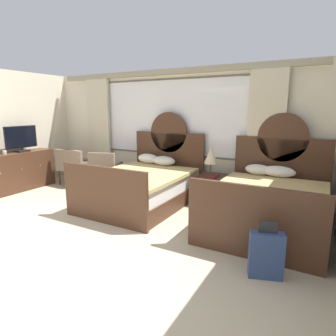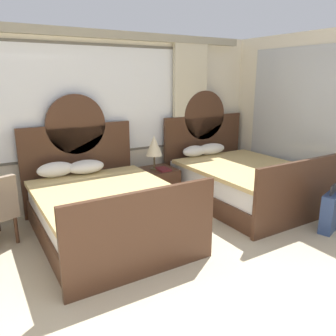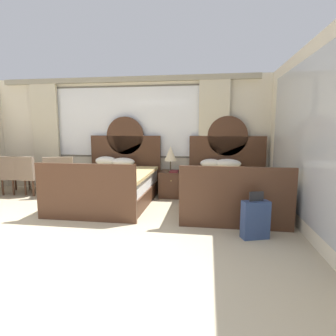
{
  "view_description": "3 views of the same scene",
  "coord_description": "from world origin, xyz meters",
  "px_view_note": "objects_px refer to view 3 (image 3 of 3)",
  "views": [
    {
      "loc": [
        3.05,
        -1.38,
        1.85
      ],
      "look_at": [
        0.89,
        2.52,
        0.92
      ],
      "focal_mm": 30.64,
      "sensor_mm": 36.0,
      "label": 1
    },
    {
      "loc": [
        -1.4,
        -0.75,
        2.01
      ],
      "look_at": [
        0.6,
        2.56,
        0.96
      ],
      "focal_mm": 35.76,
      "sensor_mm": 36.0,
      "label": 2
    },
    {
      "loc": [
        1.94,
        -2.02,
        1.5
      ],
      "look_at": [
        1.26,
        2.52,
        0.83
      ],
      "focal_mm": 28.95,
      "sensor_mm": 36.0,
      "label": 3
    }
  ],
  "objects_px": {
    "bed_near_mirror": "(229,188)",
    "book_on_nightstand": "(174,171)",
    "nightstand_between_beds": "(173,184)",
    "table_lamp_on_nightstand": "(171,154)",
    "suitcase_on_floor": "(255,219)",
    "bed_near_window": "(111,185)",
    "armchair_by_window_right": "(17,173)",
    "armchair_by_window_left": "(60,174)",
    "armchair_by_window_centre": "(28,173)"
  },
  "relations": [
    {
      "from": "bed_near_window",
      "to": "table_lamp_on_nightstand",
      "type": "xyz_separation_m",
      "value": [
        1.13,
        0.7,
        0.58
      ]
    },
    {
      "from": "armchair_by_window_centre",
      "to": "suitcase_on_floor",
      "type": "bearing_deg",
      "value": -21.67
    },
    {
      "from": "bed_near_mirror",
      "to": "suitcase_on_floor",
      "type": "bearing_deg",
      "value": -80.65
    },
    {
      "from": "armchair_by_window_centre",
      "to": "nightstand_between_beds",
      "type": "bearing_deg",
      "value": 4.72
    },
    {
      "from": "bed_near_window",
      "to": "book_on_nightstand",
      "type": "xyz_separation_m",
      "value": [
        1.23,
        0.58,
        0.21
      ]
    },
    {
      "from": "bed_near_mirror",
      "to": "suitcase_on_floor",
      "type": "xyz_separation_m",
      "value": [
        0.24,
        -1.46,
        -0.1
      ]
    },
    {
      "from": "armchair_by_window_centre",
      "to": "book_on_nightstand",
      "type": "bearing_deg",
      "value": 2.77
    },
    {
      "from": "armchair_by_window_left",
      "to": "armchair_by_window_centre",
      "type": "relative_size",
      "value": 1.0
    },
    {
      "from": "bed_near_window",
      "to": "armchair_by_window_right",
      "type": "relative_size",
      "value": 2.53
    },
    {
      "from": "bed_near_mirror",
      "to": "nightstand_between_beds",
      "type": "height_order",
      "value": "bed_near_mirror"
    },
    {
      "from": "bed_near_window",
      "to": "nightstand_between_beds",
      "type": "xyz_separation_m",
      "value": [
        1.19,
        0.69,
        -0.09
      ]
    },
    {
      "from": "book_on_nightstand",
      "to": "armchair_by_window_left",
      "type": "xyz_separation_m",
      "value": [
        -2.56,
        -0.16,
        -0.08
      ]
    },
    {
      "from": "bed_near_mirror",
      "to": "armchair_by_window_right",
      "type": "bearing_deg",
      "value": 174.95
    },
    {
      "from": "table_lamp_on_nightstand",
      "to": "book_on_nightstand",
      "type": "xyz_separation_m",
      "value": [
        0.09,
        -0.12,
        -0.37
      ]
    },
    {
      "from": "nightstand_between_beds",
      "to": "book_on_nightstand",
      "type": "bearing_deg",
      "value": -71.65
    },
    {
      "from": "nightstand_between_beds",
      "to": "bed_near_mirror",
      "type": "bearing_deg",
      "value": -30.47
    },
    {
      "from": "nightstand_between_beds",
      "to": "table_lamp_on_nightstand",
      "type": "bearing_deg",
      "value": 170.82
    },
    {
      "from": "bed_near_mirror",
      "to": "table_lamp_on_nightstand",
      "type": "relative_size",
      "value": 4.03
    },
    {
      "from": "book_on_nightstand",
      "to": "table_lamp_on_nightstand",
      "type": "bearing_deg",
      "value": 127.01
    },
    {
      "from": "book_on_nightstand",
      "to": "armchair_by_window_centre",
      "type": "xyz_separation_m",
      "value": [
        -3.36,
        -0.16,
        -0.08
      ]
    },
    {
      "from": "armchair_by_window_centre",
      "to": "suitcase_on_floor",
      "type": "height_order",
      "value": "armchair_by_window_centre"
    },
    {
      "from": "book_on_nightstand",
      "to": "suitcase_on_floor",
      "type": "xyz_separation_m",
      "value": [
        1.38,
        -2.05,
        -0.31
      ]
    },
    {
      "from": "bed_near_window",
      "to": "nightstand_between_beds",
      "type": "bearing_deg",
      "value": 30.26
    },
    {
      "from": "bed_near_window",
      "to": "armchair_by_window_right",
      "type": "bearing_deg",
      "value": 170.08
    },
    {
      "from": "bed_near_mirror",
      "to": "book_on_nightstand",
      "type": "relative_size",
      "value": 8.63
    },
    {
      "from": "nightstand_between_beds",
      "to": "armchair_by_window_left",
      "type": "height_order",
      "value": "armchair_by_window_left"
    },
    {
      "from": "bed_near_window",
      "to": "armchair_by_window_centre",
      "type": "bearing_deg",
      "value": 168.91
    },
    {
      "from": "bed_near_window",
      "to": "armchair_by_window_left",
      "type": "xyz_separation_m",
      "value": [
        -1.33,
        0.42,
        0.12
      ]
    },
    {
      "from": "book_on_nightstand",
      "to": "bed_near_window",
      "type": "bearing_deg",
      "value": -154.63
    },
    {
      "from": "book_on_nightstand",
      "to": "armchair_by_window_centre",
      "type": "height_order",
      "value": "armchair_by_window_centre"
    },
    {
      "from": "table_lamp_on_nightstand",
      "to": "armchair_by_window_right",
      "type": "distance_m",
      "value": 3.57
    },
    {
      "from": "nightstand_between_beds",
      "to": "suitcase_on_floor",
      "type": "relative_size",
      "value": 0.89
    },
    {
      "from": "armchair_by_window_left",
      "to": "armchair_by_window_right",
      "type": "xyz_separation_m",
      "value": [
        -1.06,
        -0.0,
        0.0
      ]
    },
    {
      "from": "armchair_by_window_centre",
      "to": "suitcase_on_floor",
      "type": "relative_size",
      "value": 1.35
    },
    {
      "from": "nightstand_between_beds",
      "to": "suitcase_on_floor",
      "type": "bearing_deg",
      "value": -56.64
    },
    {
      "from": "table_lamp_on_nightstand",
      "to": "bed_near_mirror",
      "type": "bearing_deg",
      "value": -29.67
    },
    {
      "from": "armchair_by_window_right",
      "to": "nightstand_between_beds",
      "type": "bearing_deg",
      "value": 4.36
    },
    {
      "from": "bed_near_mirror",
      "to": "armchair_by_window_right",
      "type": "relative_size",
      "value": 2.53
    },
    {
      "from": "bed_near_mirror",
      "to": "nightstand_between_beds",
      "type": "distance_m",
      "value": 1.37
    },
    {
      "from": "suitcase_on_floor",
      "to": "nightstand_between_beds",
      "type": "bearing_deg",
      "value": 123.36
    },
    {
      "from": "table_lamp_on_nightstand",
      "to": "bed_near_window",
      "type": "bearing_deg",
      "value": -148.26
    },
    {
      "from": "nightstand_between_beds",
      "to": "book_on_nightstand",
      "type": "height_order",
      "value": "book_on_nightstand"
    },
    {
      "from": "bed_near_window",
      "to": "book_on_nightstand",
      "type": "distance_m",
      "value": 1.37
    },
    {
      "from": "nightstand_between_beds",
      "to": "table_lamp_on_nightstand",
      "type": "distance_m",
      "value": 0.67
    },
    {
      "from": "bed_near_window",
      "to": "table_lamp_on_nightstand",
      "type": "bearing_deg",
      "value": 31.74
    },
    {
      "from": "bed_near_window",
      "to": "bed_near_mirror",
      "type": "xyz_separation_m",
      "value": [
        2.37,
        -0.0,
        -0.0
      ]
    },
    {
      "from": "armchair_by_window_centre",
      "to": "bed_near_window",
      "type": "bearing_deg",
      "value": -11.09
    },
    {
      "from": "bed_near_mirror",
      "to": "book_on_nightstand",
      "type": "distance_m",
      "value": 1.3
    },
    {
      "from": "book_on_nightstand",
      "to": "suitcase_on_floor",
      "type": "height_order",
      "value": "suitcase_on_floor"
    },
    {
      "from": "nightstand_between_beds",
      "to": "armchair_by_window_right",
      "type": "relative_size",
      "value": 0.66
    }
  ]
}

